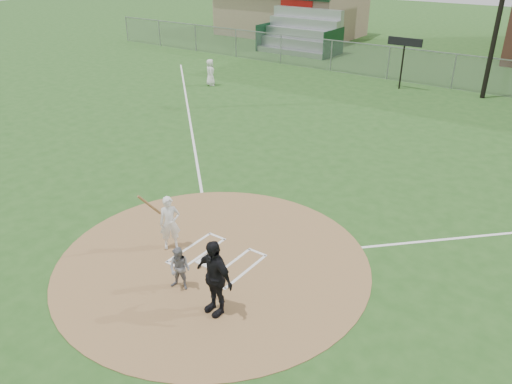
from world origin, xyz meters
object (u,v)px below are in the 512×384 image
Objects in this scene: home_plate at (208,261)px; catcher at (180,269)px; batter_at_plate at (170,223)px; umpire at (214,277)px; ondeck_player at (210,72)px.

home_plate is 1.39m from catcher.
umpire is at bearing -26.89° from batter_at_plate.
catcher is 0.61× the size of umpire.
umpire is 3.09m from batter_at_plate.
catcher is 1.31m from umpire.
ondeck_player is (-12.18, 15.70, 0.18)m from catcher.
catcher is (0.20, -1.26, 0.56)m from home_plate.
home_plate is at bearing 83.03° from catcher.
batter_at_plate is at bearing -178.66° from home_plate.
home_plate is 0.28× the size of batter_at_plate.
catcher reaches higher than home_plate.
umpire is at bearing -44.62° from home_plate.
ondeck_player is 0.88× the size of batter_at_plate.
ondeck_player reaches higher than home_plate.
catcher is 19.87m from ondeck_player.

